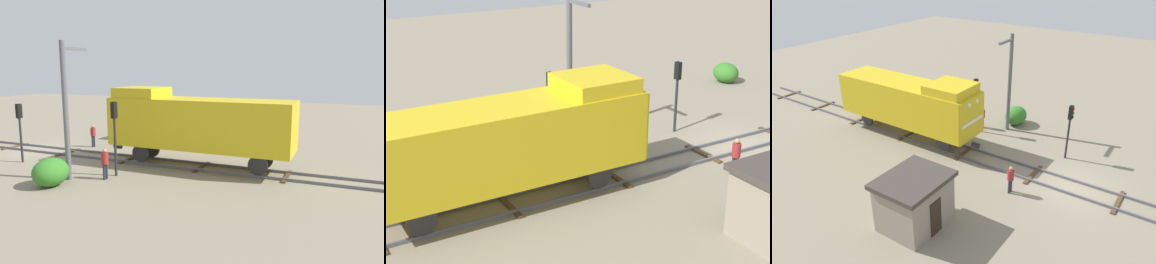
{
  "view_description": "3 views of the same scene",
  "coord_description": "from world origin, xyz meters",
  "views": [
    {
      "loc": [
        20.36,
        20.77,
        6.0
      ],
      "look_at": [
        -0.08,
        12.06,
        2.14
      ],
      "focal_mm": 35.0,
      "sensor_mm": 36.0,
      "label": 1
    },
    {
      "loc": [
        -19.16,
        20.91,
        10.88
      ],
      "look_at": [
        -0.56,
        9.83,
        2.74
      ],
      "focal_mm": 55.0,
      "sensor_mm": 36.0,
      "label": 2
    },
    {
      "loc": [
        -18.7,
        -4.87,
        12.57
      ],
      "look_at": [
        -0.11,
        7.62,
        1.64
      ],
      "focal_mm": 35.0,
      "sensor_mm": 36.0,
      "label": 3
    }
  ],
  "objects": [
    {
      "name": "ground_plane",
      "position": [
        0.0,
        0.0,
        0.0
      ],
      "size": [
        91.45,
        91.45,
        0.0
      ],
      "primitive_type": "plane",
      "color": "gray"
    },
    {
      "name": "railway_track",
      "position": [
        0.0,
        -0.0,
        0.07
      ],
      "size": [
        2.4,
        60.97,
        0.16
      ],
      "color": "#595960",
      "rests_on": "ground"
    },
    {
      "name": "locomotive",
      "position": [
        0.0,
        12.38,
        2.77
      ],
      "size": [
        2.9,
        11.6,
        4.6
      ],
      "color": "gold",
      "rests_on": "railway_track"
    },
    {
      "name": "traffic_signal_near",
      "position": [
        3.2,
        1.65,
        2.62
      ],
      "size": [
        0.32,
        0.34,
        3.75
      ],
      "color": "#262628",
      "rests_on": "ground"
    },
    {
      "name": "traffic_signal_mid",
      "position": [
        3.4,
        8.91,
        2.88
      ],
      "size": [
        0.32,
        0.34,
        4.14
      ],
      "color": "#262628",
      "rests_on": "ground"
    },
    {
      "name": "worker_near_track",
      "position": [
        -2.4,
        2.9,
        1.0
      ],
      "size": [
        0.38,
        0.38,
        1.7
      ],
      "rotation": [
        0.0,
        0.0,
        6.16
      ],
      "color": "#262B38",
      "rests_on": "ground"
    },
    {
      "name": "worker_by_signal",
      "position": [
        4.2,
        8.79,
        1.0
      ],
      "size": [
        0.38,
        0.38,
        1.7
      ],
      "rotation": [
        0.0,
        0.0,
        4.43
      ],
      "color": "#262B38",
      "rests_on": "ground"
    },
    {
      "name": "catenary_mast",
      "position": [
        4.93,
        7.0,
        3.92
      ],
      "size": [
        1.94,
        0.28,
        7.36
      ],
      "color": "#595960",
      "rests_on": "ground"
    },
    {
      "name": "relay_hut",
      "position": [
        -7.5,
        5.61,
        1.39
      ],
      "size": [
        3.5,
        2.9,
        2.74
      ],
      "color": "gray",
      "rests_on": "ground"
    },
    {
      "name": "bush_mid",
      "position": [
        6.25,
        6.93,
        0.73
      ],
      "size": [
        2.0,
        1.64,
        1.46
      ],
      "primitive_type": "ellipsoid",
      "color": "#337926",
      "rests_on": "ground"
    }
  ]
}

